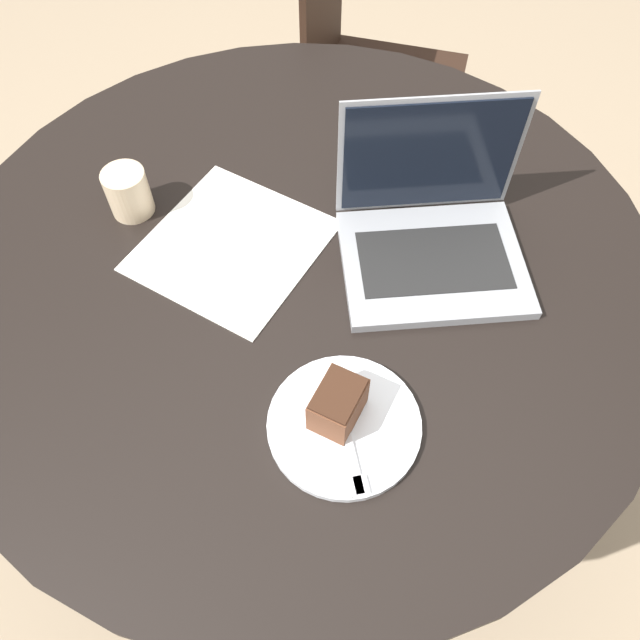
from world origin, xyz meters
TOP-DOWN VIEW (x-y plane):
  - ground_plane at (0.00, 0.00)m, footprint 12.00×12.00m
  - dining_table at (0.00, 0.00)m, footprint 1.28×1.28m
  - chair at (0.78, 0.49)m, footprint 0.57×0.57m
  - paper_document at (-0.07, 0.10)m, footprint 0.35×0.35m
  - plate at (-0.19, -0.27)m, footprint 0.23×0.23m
  - cake_slice at (-0.19, -0.25)m, footprint 0.10×0.08m
  - fork at (-0.22, -0.31)m, footprint 0.12×0.15m
  - coffee_glass at (-0.13, 0.30)m, footprint 0.08×0.08m
  - water_glass at (0.24, -0.02)m, footprint 0.06×0.06m
  - laptop at (0.16, -0.16)m, footprint 0.40×0.40m

SIDE VIEW (x-z plane):
  - ground_plane at x=0.00m, z-range 0.00..0.00m
  - chair at x=0.78m, z-range 0.02..0.94m
  - dining_table at x=0.00m, z-range 0.25..1.01m
  - paper_document at x=-0.07m, z-range 0.76..0.76m
  - plate at x=-0.19m, z-range 0.76..0.77m
  - fork at x=-0.22m, z-range 0.77..0.78m
  - laptop at x=0.16m, z-range 0.68..0.93m
  - coffee_glass at x=-0.13m, z-range 0.76..0.85m
  - cake_slice at x=-0.19m, z-range 0.77..0.84m
  - water_glass at x=0.24m, z-range 0.76..0.86m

